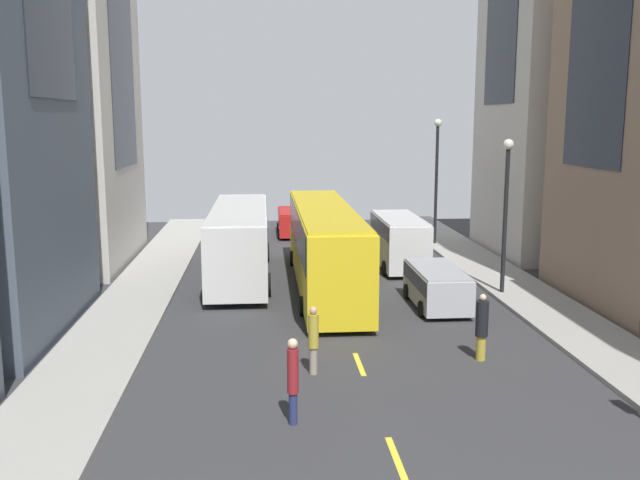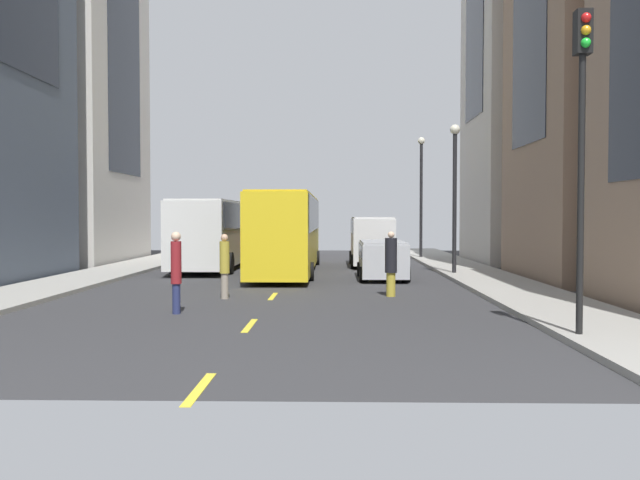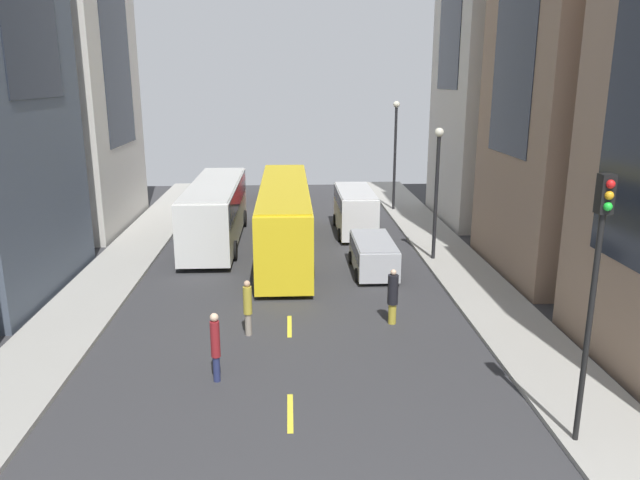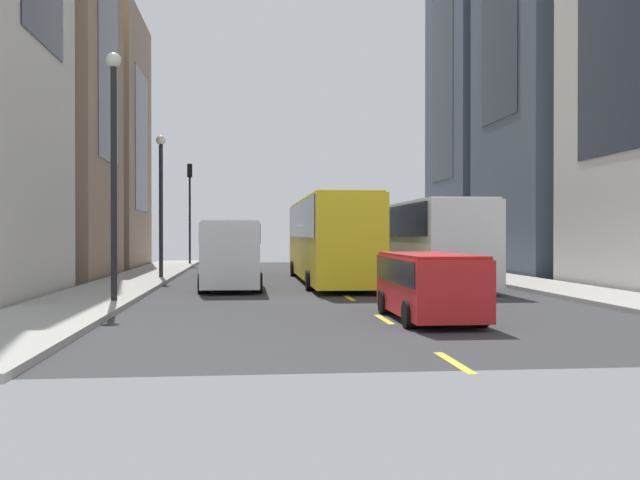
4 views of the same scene
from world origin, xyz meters
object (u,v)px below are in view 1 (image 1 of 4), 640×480
Objects in this scene: city_bus_white at (240,236)px; pedestrian_crossing_mid at (293,377)px; streetcar_yellow at (324,240)px; delivery_van_white at (399,238)px; pedestrian_crossing_near at (313,338)px; car_red_1 at (292,220)px; pedestrian_waiting_curb at (482,326)px; car_silver_0 at (437,284)px.

pedestrian_crossing_mid is at bearing -83.67° from city_bus_white.
delivery_van_white is at bearing 42.52° from streetcar_yellow.
streetcar_yellow is at bearing -28.96° from city_bus_white.
pedestrian_crossing_mid is 3.45m from pedestrian_crossing_near.
delivery_van_white is at bearing 77.79° from pedestrian_crossing_near.
streetcar_yellow is 2.53× the size of delivery_van_white.
delivery_van_white is at bearing 13.18° from pedestrian_crossing_mid.
car_red_1 is at bearing 29.70° from pedestrian_crossing_mid.
city_bus_white reaches higher than pedestrian_crossing_near.
car_red_1 is 2.23× the size of pedestrian_waiting_curb.
car_red_1 is at bearing 97.13° from pedestrian_crossing_near.
city_bus_white is 0.78× the size of streetcar_yellow.
car_red_1 is at bearing 76.24° from city_bus_white.
car_silver_0 is at bearing -89.54° from delivery_van_white.
streetcar_yellow is at bearing -137.48° from delivery_van_white.
car_silver_0 is 2.01× the size of pedestrian_crossing_mid.
streetcar_yellow reaches higher than city_bus_white.
city_bus_white is at bearing 143.59° from car_silver_0.
city_bus_white is 9.97m from car_silver_0.
city_bus_white reaches higher than car_silver_0.
pedestrian_waiting_curb is (6.03, 4.15, -0.10)m from pedestrian_crossing_mid.
pedestrian_waiting_curb is at bearing -78.55° from car_red_1.
delivery_van_white is 18.93m from pedestrian_crossing_mid.
pedestrian_crossing_mid is at bearing -98.05° from streetcar_yellow.
pedestrian_crossing_mid reaches higher than pedestrian_waiting_curb.
pedestrian_crossing_mid is at bearing -120.74° from car_silver_0.
city_bus_white is 14.44m from pedestrian_waiting_curb.
city_bus_white is at bearing 151.04° from streetcar_yellow.
delivery_van_white is at bearing 11.84° from city_bus_white.
pedestrian_crossing_mid is (-2.00, -14.15, -0.92)m from streetcar_yellow.
pedestrian_crossing_mid reaches higher than pedestrian_crossing_near.
city_bus_white is at bearing 109.22° from pedestrian_crossing_near.
car_red_1 is 28.30m from pedestrian_crossing_mid.
city_bus_white is at bearing -168.16° from delivery_van_white.
streetcar_yellow is 6.81× the size of pedestrian_crossing_mid.
pedestrian_crossing_near is at bearing -96.67° from streetcar_yellow.
pedestrian_crossing_near reaches higher than car_silver_0.
streetcar_yellow is (3.81, -2.11, 0.12)m from city_bus_white.
car_silver_0 is 2.16× the size of pedestrian_crossing_near.
pedestrian_crossing_near is at bearing -90.92° from car_red_1.
pedestrian_waiting_curb is (7.83, -12.10, -0.90)m from city_bus_white.
streetcar_yellow is at bearing 137.84° from car_silver_0.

